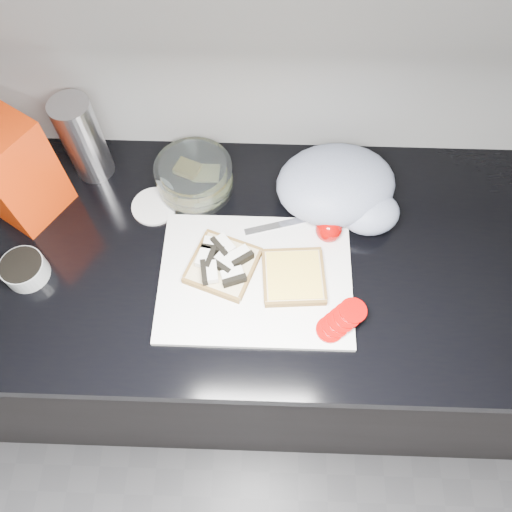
{
  "coord_description": "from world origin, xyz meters",
  "views": [
    {
      "loc": [
        0.15,
        0.68,
        1.85
      ],
      "look_at": [
        0.14,
        1.16,
        0.95
      ],
      "focal_mm": 35.0,
      "sensor_mm": 36.0,
      "label": 1
    }
  ],
  "objects_px": {
    "bread_bag": "(9,169)",
    "steel_canister": "(83,140)",
    "cutting_board": "(256,279)",
    "glass_bowl": "(194,177)"
  },
  "relations": [
    {
      "from": "cutting_board",
      "to": "glass_bowl",
      "type": "distance_m",
      "value": 0.28
    },
    {
      "from": "cutting_board",
      "to": "steel_canister",
      "type": "height_order",
      "value": "steel_canister"
    },
    {
      "from": "cutting_board",
      "to": "glass_bowl",
      "type": "relative_size",
      "value": 2.3
    },
    {
      "from": "glass_bowl",
      "to": "steel_canister",
      "type": "relative_size",
      "value": 0.84
    },
    {
      "from": "glass_bowl",
      "to": "steel_canister",
      "type": "height_order",
      "value": "steel_canister"
    },
    {
      "from": "cutting_board",
      "to": "steel_canister",
      "type": "xyz_separation_m",
      "value": [
        -0.39,
        0.28,
        0.1
      ]
    },
    {
      "from": "bread_bag",
      "to": "steel_canister",
      "type": "height_order",
      "value": "bread_bag"
    },
    {
      "from": "bread_bag",
      "to": "steel_canister",
      "type": "distance_m",
      "value": 0.16
    },
    {
      "from": "glass_bowl",
      "to": "steel_canister",
      "type": "distance_m",
      "value": 0.25
    },
    {
      "from": "bread_bag",
      "to": "steel_canister",
      "type": "relative_size",
      "value": 1.15
    }
  ]
}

